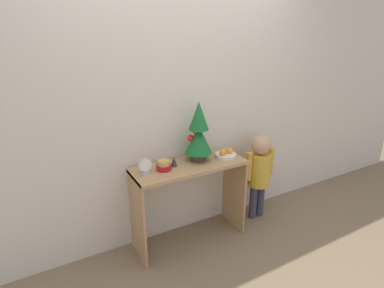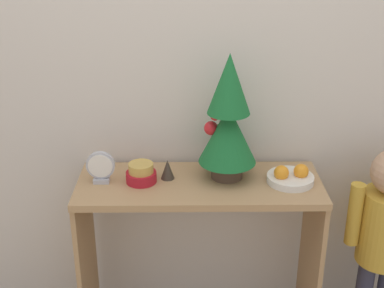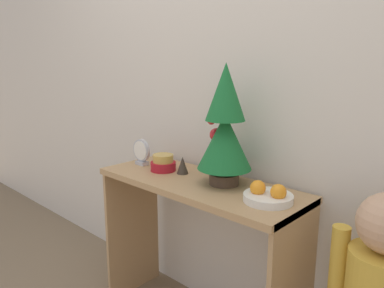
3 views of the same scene
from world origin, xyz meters
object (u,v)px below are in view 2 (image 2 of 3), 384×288
object	(u,v)px
fruit_bowl	(291,177)
singing_bowl	(141,174)
desk_clock	(101,168)
mini_tree	(228,119)
figurine	(168,169)

from	to	relation	value
fruit_bowl	singing_bowl	bearing A→B (deg)	178.89
desk_clock	singing_bowl	bearing A→B (deg)	1.59
singing_bowl	desk_clock	world-z (taller)	desk_clock
mini_tree	desk_clock	bearing A→B (deg)	-175.04
mini_tree	figurine	xyz separation A→B (m)	(-0.25, -0.01, -0.22)
mini_tree	figurine	size ratio (longest dim) A/B	6.29
mini_tree	desk_clock	size ratio (longest dim) A/B	3.86
mini_tree	figurine	bearing A→B (deg)	-177.35
mini_tree	desk_clock	world-z (taller)	mini_tree
fruit_bowl	desk_clock	world-z (taller)	desk_clock
singing_bowl	fruit_bowl	bearing A→B (deg)	-1.11
fruit_bowl	desk_clock	size ratio (longest dim) A/B	1.41
desk_clock	mini_tree	bearing A→B (deg)	4.96
mini_tree	figurine	world-z (taller)	mini_tree
mini_tree	fruit_bowl	size ratio (longest dim) A/B	2.75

